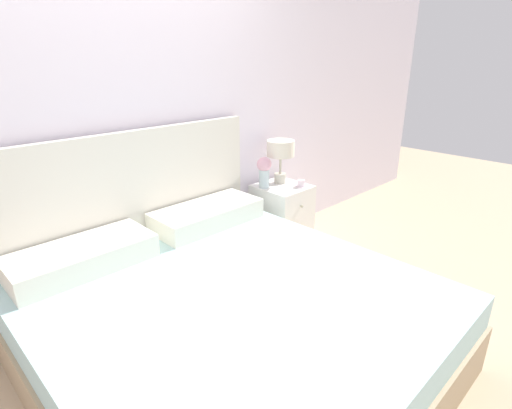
% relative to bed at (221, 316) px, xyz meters
% --- Properties ---
extents(ground_plane, '(12.00, 12.00, 0.00)m').
position_rel_bed_xyz_m(ground_plane, '(0.00, 0.93, -0.27)').
color(ground_plane, '#CCB28E').
extents(wall_back, '(8.00, 0.06, 2.60)m').
position_rel_bed_xyz_m(wall_back, '(0.00, 1.00, 1.03)').
color(wall_back, white).
rests_on(wall_back, ground_plane).
extents(bed, '(1.92, 2.03, 1.18)m').
position_rel_bed_xyz_m(bed, '(0.00, 0.00, 0.00)').
color(bed, tan).
rests_on(bed, ground_plane).
extents(nightstand, '(0.40, 0.45, 0.58)m').
position_rel_bed_xyz_m(nightstand, '(1.28, 0.70, 0.02)').
color(nightstand, white).
rests_on(nightstand, ground_plane).
extents(table_lamp, '(0.24, 0.24, 0.37)m').
position_rel_bed_xyz_m(table_lamp, '(1.33, 0.77, 0.59)').
color(table_lamp, beige).
rests_on(table_lamp, nightstand).
extents(flower_vase, '(0.12, 0.12, 0.26)m').
position_rel_bed_xyz_m(flower_vase, '(1.14, 0.78, 0.46)').
color(flower_vase, silver).
rests_on(flower_vase, nightstand).
extents(teacup, '(0.10, 0.10, 0.06)m').
position_rel_bed_xyz_m(teacup, '(1.37, 0.57, 0.33)').
color(teacup, white).
rests_on(teacup, nightstand).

